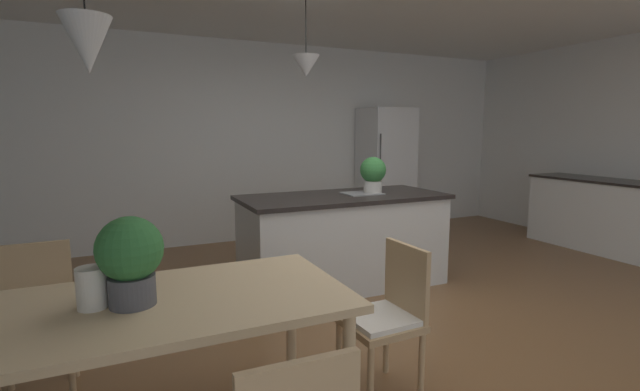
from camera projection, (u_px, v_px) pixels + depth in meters
ground_plane at (391, 328)px, 3.52m from camera, size 10.00×8.40×0.04m
wall_back_kitchen at (262, 143)px, 6.25m from camera, size 10.00×0.12×2.70m
dining_table at (124, 320)px, 1.96m from camera, size 2.01×0.90×0.76m
chair_far_left at (36, 316)px, 2.54m from camera, size 0.41×0.41×0.87m
chair_kitchen_end at (387, 314)px, 2.57m from camera, size 0.41×0.41×0.87m
kitchen_island at (343, 239)px, 4.39m from camera, size 2.00×0.88×0.91m
refrigerator at (386, 171)px, 6.70m from camera, size 0.70×0.67×1.84m
pendant_over_table at (87, 44)px, 1.90m from camera, size 0.21×0.21×0.94m
pendant_over_island_main at (306, 66)px, 3.99m from camera, size 0.24×0.24×0.71m
potted_plant_on_island at (373, 173)px, 4.43m from camera, size 0.26×0.26×0.36m
potted_plant_on_table at (130, 257)px, 1.94m from camera, size 0.28×0.28×0.40m
vase_on_dining_table at (92, 288)px, 1.92m from camera, size 0.13×0.13×0.18m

